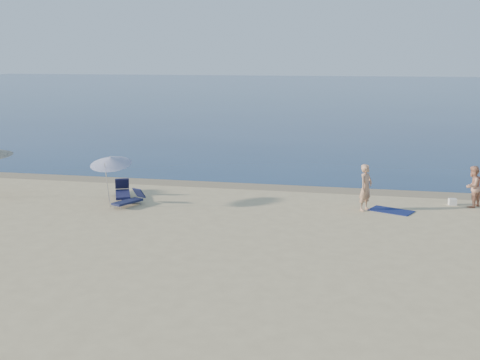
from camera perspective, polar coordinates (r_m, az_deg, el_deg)
sea at (r=108.65m, az=11.28°, el=8.24°), size 240.00×160.00×0.01m
wet_sand_strip at (r=28.60m, az=8.01°, el=-0.89°), size 240.00×1.60×0.00m
person_left at (r=24.87m, az=11.84°, el=-0.70°), size 0.74×0.83×1.90m
person_right at (r=26.69m, az=21.19°, el=-0.59°), size 1.04×1.07×1.74m
beach_towel at (r=25.19m, az=14.14°, el=-2.84°), size 1.92×1.53×0.03m
white_bag at (r=26.93m, az=19.50°, el=-1.96°), size 0.35×0.31×0.27m
umbrella_near at (r=25.48m, az=-12.16°, el=1.80°), size 1.86×1.89×2.29m
lounger_left at (r=26.88m, az=-11.07°, el=-1.16°), size 1.32×1.95×0.82m
lounger_right at (r=25.63m, az=-10.43°, el=-1.90°), size 1.08×1.59×0.67m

